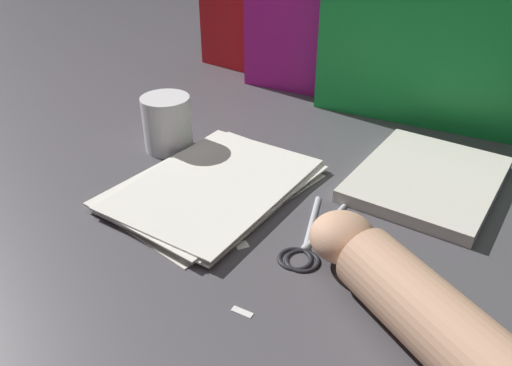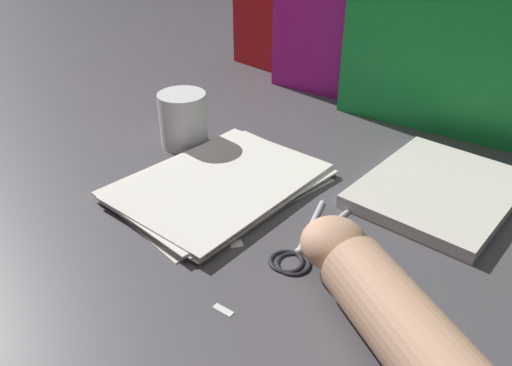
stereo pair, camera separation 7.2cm
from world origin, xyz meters
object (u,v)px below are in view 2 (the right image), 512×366
object	(u,v)px
paper_stack	(220,183)
scissors	(302,247)
hand_forearm	(392,313)
book_closed	(439,190)
mug	(183,119)

from	to	relation	value
paper_stack	scissors	bearing A→B (deg)	-7.46
scissors	hand_forearm	bearing A→B (deg)	-17.27
book_closed	scissors	world-z (taller)	book_closed
scissors	hand_forearm	size ratio (longest dim) A/B	0.56
book_closed	hand_forearm	xyz separation A→B (m)	(0.11, -0.32, 0.03)
paper_stack	book_closed	distance (m)	0.36
scissors	hand_forearm	xyz separation A→B (m)	(0.17, -0.05, 0.04)
book_closed	hand_forearm	world-z (taller)	hand_forearm
hand_forearm	mug	size ratio (longest dim) A/B	3.29
book_closed	hand_forearm	size ratio (longest dim) A/B	0.86
paper_stack	hand_forearm	bearing A→B (deg)	-12.08
paper_stack	book_closed	size ratio (longest dim) A/B	1.21
book_closed	scissors	xyz separation A→B (m)	(-0.07, -0.26, -0.01)
hand_forearm	mug	world-z (taller)	mug
scissors	mug	distance (m)	0.38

